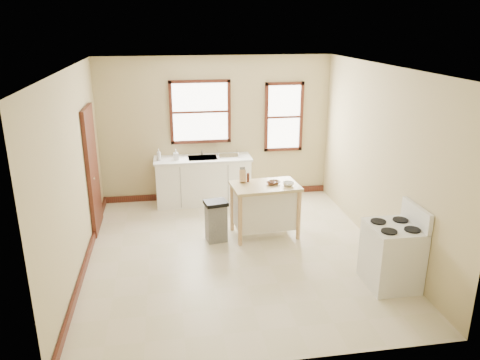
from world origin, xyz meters
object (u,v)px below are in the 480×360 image
trash_bin (216,221)px  bowl_c (288,184)px  dish_rack (228,154)px  kitchen_island (265,210)px  bowl_a (271,183)px  pepper_grinder (248,177)px  knife_block (243,176)px  soap_bottle_a (159,155)px  soap_bottle_b (176,155)px  bowl_b (275,182)px  gas_stove (393,246)px

trash_bin → bowl_c: bearing=-10.0°
dish_rack → bowl_c: 1.91m
kitchen_island → bowl_a: 0.47m
bowl_c → pepper_grinder: bearing=154.2°
knife_block → trash_bin: knife_block is taller
soap_bottle_a → bowl_a: size_ratio=1.37×
soap_bottle_b → pepper_grinder: soap_bottle_b is taller
bowl_b → bowl_c: bowl_c is taller
bowl_b → gas_stove: size_ratio=0.16×
knife_block → pepper_grinder: 0.10m
gas_stove → bowl_c: bearing=120.1°
soap_bottle_b → trash_bin: (0.56, -1.66, -0.68)m
bowl_a → bowl_b: bowl_b is taller
dish_rack → gas_stove: gas_stove is taller
dish_rack → gas_stove: (1.74, -3.45, -0.41)m
kitchen_island → trash_bin: 0.83m
dish_rack → trash_bin: dish_rack is taller
bowl_b → dish_rack: bearing=108.9°
bowl_b → knife_block: bearing=162.3°
trash_bin → bowl_b: bearing=-2.3°
soap_bottle_b → bowl_b: size_ratio=1.12×
soap_bottle_b → bowl_b: (1.55, -1.53, -0.12)m
kitchen_island → gas_stove: bearing=-57.4°
soap_bottle_a → trash_bin: 2.02m
bowl_b → bowl_a: bearing=-150.2°
soap_bottle_b → pepper_grinder: bearing=-58.1°
pepper_grinder → gas_stove: 2.58m
kitchen_island → bowl_a: (0.10, -0.01, 0.46)m
soap_bottle_b → bowl_c: 2.41m
soap_bottle_a → dish_rack: bearing=5.7°
bowl_b → bowl_c: (0.19, -0.13, 0.01)m
soap_bottle_a → knife_block: size_ratio=1.10×
bowl_c → trash_bin: (-1.18, 0.01, -0.57)m
soap_bottle_a → kitchen_island: soap_bottle_a is taller
knife_block → trash_bin: (-0.48, -0.29, -0.64)m
knife_block → bowl_a: 0.49m
gas_stove → knife_block: bearing=130.2°
bowl_b → gas_stove: (1.18, -1.84, -0.34)m
knife_block → trash_bin: bearing=-145.9°
kitchen_island → gas_stove: gas_stove is taller
soap_bottle_b → bowl_c: bearing=-51.5°
kitchen_island → knife_block: bearing=146.6°
soap_bottle_b → pepper_grinder: size_ratio=1.34×
kitchen_island → pepper_grinder: bearing=138.4°
pepper_grinder → bowl_b: bearing=-21.2°
soap_bottle_b → dish_rack: bearing=-2.6°
knife_block → dish_rack: bearing=95.0°
dish_rack → kitchen_island: size_ratio=0.37×
kitchen_island → trash_bin: bearing=-177.4°
knife_block → soap_bottle_b: bearing=130.4°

